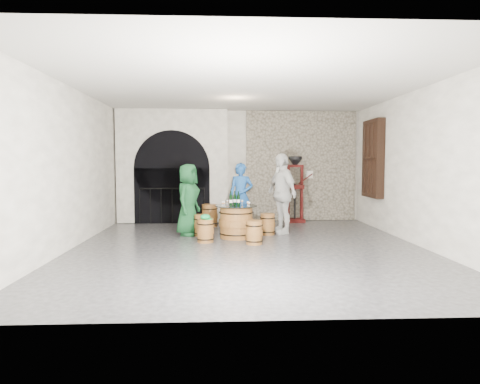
{
  "coord_description": "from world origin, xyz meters",
  "views": [
    {
      "loc": [
        -0.54,
        -8.49,
        1.71
      ],
      "look_at": [
        -0.11,
        0.96,
        1.05
      ],
      "focal_mm": 32.0,
      "sensor_mm": 36.0,
      "label": 1
    }
  ],
  "objects_px": {
    "person_white": "(282,193)",
    "wine_bottle_left": "(231,200)",
    "barrel_stool_near_left": "(205,231)",
    "barrel_stool_near_right": "(254,233)",
    "barrel_stool_far": "(240,222)",
    "wine_bottle_center": "(238,200)",
    "barrel_stool_left": "(202,225)",
    "person_green": "(188,200)",
    "side_barrel": "(210,215)",
    "wine_bottle_right": "(235,199)",
    "barrel_table": "(236,222)",
    "person_blue": "(241,196)",
    "barrel_stool_right": "(268,224)",
    "corking_press": "(295,184)"
  },
  "relations": [
    {
      "from": "barrel_table",
      "to": "wine_bottle_center",
      "type": "relative_size",
      "value": 2.93
    },
    {
      "from": "person_green",
      "to": "person_blue",
      "type": "relative_size",
      "value": 0.99
    },
    {
      "from": "person_blue",
      "to": "person_white",
      "type": "bearing_deg",
      "value": -22.8
    },
    {
      "from": "barrel_stool_near_right",
      "to": "wine_bottle_center",
      "type": "height_order",
      "value": "wine_bottle_center"
    },
    {
      "from": "barrel_table",
      "to": "person_blue",
      "type": "bearing_deg",
      "value": 82.5
    },
    {
      "from": "barrel_stool_far",
      "to": "wine_bottle_center",
      "type": "bearing_deg",
      "value": -94.31
    },
    {
      "from": "corking_press",
      "to": "barrel_stool_near_right",
      "type": "bearing_deg",
      "value": -120.84
    },
    {
      "from": "person_white",
      "to": "wine_bottle_left",
      "type": "height_order",
      "value": "person_white"
    },
    {
      "from": "barrel_stool_near_left",
      "to": "wine_bottle_left",
      "type": "xyz_separation_m",
      "value": [
        0.56,
        0.46,
        0.62
      ]
    },
    {
      "from": "barrel_stool_near_left",
      "to": "wine_bottle_right",
      "type": "xyz_separation_m",
      "value": [
        0.65,
        0.57,
        0.62
      ]
    },
    {
      "from": "wine_bottle_center",
      "to": "corking_press",
      "type": "bearing_deg",
      "value": 54.99
    },
    {
      "from": "barrel_stool_right",
      "to": "corking_press",
      "type": "bearing_deg",
      "value": 63.93
    },
    {
      "from": "barrel_stool_left",
      "to": "wine_bottle_right",
      "type": "xyz_separation_m",
      "value": [
        0.77,
        -0.24,
        0.62
      ]
    },
    {
      "from": "wine_bottle_right",
      "to": "side_barrel",
      "type": "xyz_separation_m",
      "value": [
        -0.62,
        1.69,
        -0.57
      ]
    },
    {
      "from": "barrel_stool_far",
      "to": "barrel_stool_right",
      "type": "height_order",
      "value": "same"
    },
    {
      "from": "barrel_stool_near_left",
      "to": "barrel_stool_near_right",
      "type": "bearing_deg",
      "value": -14.66
    },
    {
      "from": "wine_bottle_center",
      "to": "side_barrel",
      "type": "distance_m",
      "value": 1.95
    },
    {
      "from": "barrel_stool_near_right",
      "to": "person_blue",
      "type": "distance_m",
      "value": 2.12
    },
    {
      "from": "barrel_stool_left",
      "to": "person_green",
      "type": "relative_size",
      "value": 0.3
    },
    {
      "from": "wine_bottle_left",
      "to": "barrel_stool_near_left",
      "type": "bearing_deg",
      "value": -140.29
    },
    {
      "from": "barrel_stool_right",
      "to": "barrel_stool_near_left",
      "type": "xyz_separation_m",
      "value": [
        -1.43,
        -0.91,
        0.0
      ]
    },
    {
      "from": "barrel_stool_near_left",
      "to": "person_white",
      "type": "distance_m",
      "value": 2.22
    },
    {
      "from": "barrel_stool_near_right",
      "to": "barrel_stool_near_left",
      "type": "relative_size",
      "value": 1.0
    },
    {
      "from": "barrel_table",
      "to": "barrel_stool_left",
      "type": "relative_size",
      "value": 1.91
    },
    {
      "from": "barrel_stool_far",
      "to": "side_barrel",
      "type": "distance_m",
      "value": 1.18
    },
    {
      "from": "wine_bottle_right",
      "to": "barrel_stool_near_right",
      "type": "bearing_deg",
      "value": -65.75
    },
    {
      "from": "barrel_stool_near_left",
      "to": "wine_bottle_left",
      "type": "distance_m",
      "value": 0.96
    },
    {
      "from": "corking_press",
      "to": "barrel_table",
      "type": "bearing_deg",
      "value": -132.78
    },
    {
      "from": "person_white",
      "to": "wine_bottle_center",
      "type": "distance_m",
      "value": 1.21
    },
    {
      "from": "barrel_stool_far",
      "to": "wine_bottle_center",
      "type": "distance_m",
      "value": 1.04
    },
    {
      "from": "person_blue",
      "to": "barrel_stool_near_right",
      "type": "bearing_deg",
      "value": -73.02
    },
    {
      "from": "barrel_stool_left",
      "to": "wine_bottle_left",
      "type": "distance_m",
      "value": 0.98
    },
    {
      "from": "wine_bottle_left",
      "to": "wine_bottle_center",
      "type": "bearing_deg",
      "value": 20.12
    },
    {
      "from": "barrel_stool_near_left",
      "to": "person_green",
      "type": "bearing_deg",
      "value": 115.21
    },
    {
      "from": "wine_bottle_left",
      "to": "side_barrel",
      "type": "height_order",
      "value": "wine_bottle_left"
    },
    {
      "from": "barrel_stool_left",
      "to": "person_blue",
      "type": "xyz_separation_m",
      "value": [
        0.96,
        0.95,
        0.6
      ]
    },
    {
      "from": "barrel_stool_near_left",
      "to": "barrel_stool_right",
      "type": "bearing_deg",
      "value": 32.39
    },
    {
      "from": "barrel_stool_near_right",
      "to": "person_green",
      "type": "height_order",
      "value": "person_green"
    },
    {
      "from": "side_barrel",
      "to": "wine_bottle_left",
      "type": "bearing_deg",
      "value": -73.62
    },
    {
      "from": "wine_bottle_left",
      "to": "side_barrel",
      "type": "xyz_separation_m",
      "value": [
        -0.53,
        1.79,
        -0.57
      ]
    },
    {
      "from": "barrel_stool_right",
      "to": "corking_press",
      "type": "distance_m",
      "value": 2.45
    },
    {
      "from": "barrel_stool_right",
      "to": "wine_bottle_left",
      "type": "height_order",
      "value": "wine_bottle_left"
    },
    {
      "from": "barrel_stool_near_left",
      "to": "side_barrel",
      "type": "distance_m",
      "value": 2.26
    },
    {
      "from": "barrel_table",
      "to": "corking_press",
      "type": "distance_m",
      "value": 3.12
    },
    {
      "from": "barrel_stool_near_right",
      "to": "person_green",
      "type": "xyz_separation_m",
      "value": [
        -1.46,
        1.19,
        0.59
      ]
    },
    {
      "from": "barrel_table",
      "to": "barrel_stool_near_right",
      "type": "height_order",
      "value": "barrel_table"
    },
    {
      "from": "wine_bottle_right",
      "to": "wine_bottle_center",
      "type": "bearing_deg",
      "value": -26.45
    },
    {
      "from": "barrel_stool_right",
      "to": "person_blue",
      "type": "distance_m",
      "value": 1.19
    },
    {
      "from": "side_barrel",
      "to": "barrel_table",
      "type": "bearing_deg",
      "value": -69.59
    },
    {
      "from": "barrel_stool_right",
      "to": "person_white",
      "type": "relative_size",
      "value": 0.26
    }
  ]
}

